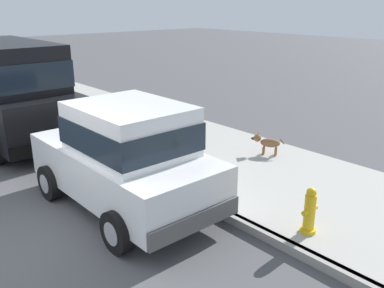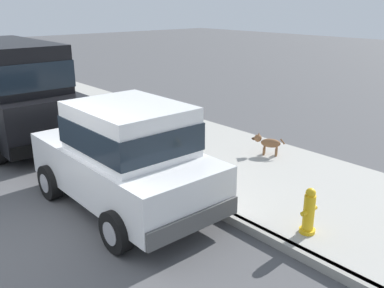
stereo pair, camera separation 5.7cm
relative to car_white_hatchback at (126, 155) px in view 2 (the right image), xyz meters
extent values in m
cube|color=gray|center=(0.99, -0.07, -0.91)|extent=(0.16, 64.00, 0.14)
cube|color=#A8A59E|center=(2.79, -0.07, -0.91)|extent=(3.60, 64.00, 0.14)
cube|color=white|center=(0.00, 0.10, -0.28)|extent=(1.73, 3.70, 0.76)
cube|color=white|center=(0.00, -0.15, 0.50)|extent=(1.52, 1.90, 0.80)
cube|color=#19232D|center=(0.00, -0.15, 0.44)|extent=(1.55, 1.94, 0.44)
cube|color=#505050|center=(0.00, 1.90, -0.52)|extent=(1.69, 0.20, 0.28)
cube|color=#505050|center=(0.00, -1.70, -0.52)|extent=(1.69, 0.20, 0.28)
cylinder|color=black|center=(-0.86, 1.25, -0.66)|extent=(0.22, 0.64, 0.64)
cylinder|color=#9E9EA3|center=(-0.86, 1.25, -0.66)|extent=(0.24, 0.35, 0.35)
cylinder|color=black|center=(0.86, 1.24, -0.66)|extent=(0.22, 0.64, 0.64)
cylinder|color=#9E9EA3|center=(0.86, 1.24, -0.66)|extent=(0.24, 0.35, 0.35)
cylinder|color=black|center=(-0.86, -1.05, -0.66)|extent=(0.22, 0.64, 0.64)
cylinder|color=#9E9EA3|center=(-0.86, -1.05, -0.66)|extent=(0.24, 0.35, 0.35)
cylinder|color=black|center=(0.86, -1.05, -0.66)|extent=(0.22, 0.64, 0.64)
cylinder|color=#9E9EA3|center=(0.86, -1.05, -0.66)|extent=(0.24, 0.35, 0.35)
cube|color=#EAEACC|center=(-0.53, 1.93, -0.16)|extent=(0.28, 0.08, 0.14)
cube|color=#EAEACC|center=(0.54, 1.93, -0.16)|extent=(0.28, 0.08, 0.14)
cube|color=black|center=(-0.09, 5.17, -0.11)|extent=(1.93, 4.81, 1.10)
cube|color=black|center=(-0.09, 5.17, 0.99)|extent=(1.69, 3.81, 1.10)
cube|color=#19232D|center=(-0.09, 5.17, 0.91)|extent=(1.73, 3.85, 0.61)
cube|color=black|center=(-0.11, 2.82, -0.52)|extent=(1.86, 0.21, 0.28)
cylinder|color=black|center=(0.86, 6.65, -0.66)|extent=(0.22, 0.64, 0.64)
cylinder|color=#9E9EA3|center=(0.86, 6.65, -0.66)|extent=(0.24, 0.35, 0.35)
cylinder|color=black|center=(0.85, 3.67, -0.66)|extent=(0.22, 0.64, 0.64)
cylinder|color=#9E9EA3|center=(0.85, 3.67, -0.66)|extent=(0.24, 0.35, 0.35)
cube|color=#EAEACC|center=(0.51, 7.54, 0.06)|extent=(0.28, 0.08, 0.14)
cylinder|color=black|center=(0.79, 9.29, -0.66)|extent=(0.24, 0.65, 0.64)
cylinder|color=#9E9EA3|center=(0.79, 9.29, -0.66)|extent=(0.25, 0.36, 0.35)
ellipsoid|color=brown|center=(3.68, -0.15, -0.56)|extent=(0.40, 0.48, 0.20)
cylinder|color=brown|center=(3.56, -0.07, -0.75)|extent=(0.05, 0.05, 0.18)
cylinder|color=brown|center=(3.66, -0.01, -0.75)|extent=(0.05, 0.05, 0.18)
cylinder|color=brown|center=(3.71, -0.30, -0.75)|extent=(0.05, 0.05, 0.18)
cylinder|color=brown|center=(3.81, -0.24, -0.75)|extent=(0.05, 0.05, 0.18)
sphere|color=brown|center=(3.53, 0.09, -0.47)|extent=(0.17, 0.17, 0.17)
ellipsoid|color=#432C1C|center=(3.48, 0.17, -0.49)|extent=(0.12, 0.13, 0.06)
cone|color=brown|center=(3.49, 0.06, -0.38)|extent=(0.06, 0.06, 0.07)
cone|color=brown|center=(3.58, 0.11, -0.38)|extent=(0.06, 0.06, 0.07)
cylinder|color=brown|center=(3.82, -0.37, -0.50)|extent=(0.09, 0.12, 0.13)
cylinder|color=gold|center=(1.44, -2.68, -0.81)|extent=(0.24, 0.24, 0.06)
cylinder|color=gold|center=(1.44, -2.68, -0.50)|extent=(0.17, 0.17, 0.55)
sphere|color=gold|center=(1.44, -2.68, -0.19)|extent=(0.15, 0.15, 0.15)
cylinder|color=gold|center=(1.32, -2.68, -0.47)|extent=(0.10, 0.07, 0.07)
cylinder|color=gold|center=(1.56, -2.68, -0.47)|extent=(0.10, 0.07, 0.07)
camera|label=1|loc=(-3.53, -5.68, 2.44)|focal=39.18mm
camera|label=2|loc=(-3.49, -5.72, 2.44)|focal=39.18mm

